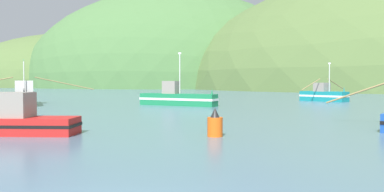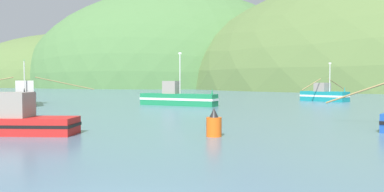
{
  "view_description": "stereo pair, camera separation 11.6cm",
  "coord_description": "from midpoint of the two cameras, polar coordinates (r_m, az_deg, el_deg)",
  "views": [
    {
      "loc": [
        2.01,
        -7.44,
        2.93
      ],
      "look_at": [
        1.78,
        30.41,
        1.4
      ],
      "focal_mm": 35.39,
      "sensor_mm": 36.0,
      "label": 1
    },
    {
      "loc": [
        2.13,
        -7.44,
        2.93
      ],
      "look_at": [
        1.78,
        30.41,
        1.4
      ],
      "focal_mm": 35.39,
      "sensor_mm": 36.0,
      "label": 2
    }
  ],
  "objects": [
    {
      "name": "hill_mid_left",
      "position": [
        254.04,
        -9.93,
        1.62
      ],
      "size": [
        211.47,
        169.18,
        44.27
      ],
      "primitive_type": "ellipsoid",
      "color": "#47703D",
      "rests_on": "ground"
    },
    {
      "name": "hill_far_center",
      "position": [
        182.75,
        -2.87,
        1.39
      ],
      "size": [
        138.98,
        111.18,
        89.97
      ],
      "primitive_type": "ellipsoid",
      "color": "#47703D",
      "rests_on": "ground"
    },
    {
      "name": "hill_far_left",
      "position": [
        204.94,
        -17.3,
        1.39
      ],
      "size": [
        115.99,
        92.79,
        53.79
      ],
      "primitive_type": "ellipsoid",
      "color": "#516B38",
      "rests_on": "ground"
    },
    {
      "name": "fishing_boat_red",
      "position": [
        23.17,
        -26.72,
        -3.41
      ],
      "size": [
        8.4,
        2.36,
        4.71
      ],
      "rotation": [
        0.0,
        0.0,
        3.1
      ],
      "color": "red",
      "rests_on": "ground"
    },
    {
      "name": "fishing_boat_green",
      "position": [
        44.72,
        -2.34,
        -0.31
      ],
      "size": [
        9.47,
        5.93,
        6.25
      ],
      "rotation": [
        0.0,
        0.0,
        5.82
      ],
      "color": "#197A47",
      "rests_on": "ground"
    },
    {
      "name": "fishing_boat_teal",
      "position": [
        57.26,
        19.16,
        0.17
      ],
      "size": [
        8.84,
        8.53,
        5.49
      ],
      "rotation": [
        0.0,
        0.0,
        5.48
      ],
      "color": "#147F84",
      "rests_on": "ground"
    },
    {
      "name": "fishing_boat_black",
      "position": [
        50.85,
        -24.02,
        -0.12
      ],
      "size": [
        15.37,
        9.92,
        5.51
      ],
      "rotation": [
        0.0,
        0.0,
        5.13
      ],
      "color": "black",
      "rests_on": "ground"
    },
    {
      "name": "channel_buoy",
      "position": [
        19.93,
        3.32,
        -4.35
      ],
      "size": [
        0.81,
        0.81,
        1.51
      ],
      "color": "#E55914",
      "rests_on": "ground"
    }
  ]
}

